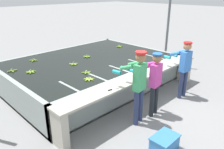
{
  "coord_description": "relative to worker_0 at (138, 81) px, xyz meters",
  "views": [
    {
      "loc": [
        -4.22,
        -3.0,
        2.93
      ],
      "look_at": [
        0.0,
        1.25,
        0.6
      ],
      "focal_mm": 35.0,
      "sensor_mm": 36.0,
      "label": 1
    }
  ],
  "objects": [
    {
      "name": "banana_bunch_floating_2",
      "position": [
        0.77,
        2.78,
        -0.19
      ],
      "size": [
        0.28,
        0.27,
        0.08
      ],
      "color": "#75A333",
      "rests_on": "wash_tank"
    },
    {
      "name": "knife_0",
      "position": [
        -0.41,
        0.39,
        -0.2
      ],
      "size": [
        0.35,
        0.08,
        0.02
      ],
      "color": "silver",
      "rests_on": "work_ledge"
    },
    {
      "name": "knife_1",
      "position": [
        1.56,
        0.55,
        -0.2
      ],
      "size": [
        0.16,
        0.33,
        0.02
      ],
      "color": "silver",
      "rests_on": "work_ledge"
    },
    {
      "name": "banana_bunch_floating_0",
      "position": [
        -1.53,
        3.15,
        -0.19
      ],
      "size": [
        0.28,
        0.28,
        0.08
      ],
      "color": "#75A333",
      "rests_on": "wash_tank"
    },
    {
      "name": "worker_2",
      "position": [
        1.94,
        -0.07,
        -0.07
      ],
      "size": [
        0.45,
        0.73,
        1.63
      ],
      "color": "navy",
      "rests_on": "ground"
    },
    {
      "name": "banana_bunch_floating_3",
      "position": [
        0.0,
        2.45,
        -0.19
      ],
      "size": [
        0.28,
        0.27,
        0.08
      ],
      "color": "#9EC642",
      "rests_on": "wash_tank"
    },
    {
      "name": "worker_1",
      "position": [
        0.55,
        -0.04,
        -0.1
      ],
      "size": [
        0.46,
        0.73,
        1.59
      ],
      "color": "#1E2328",
      "rests_on": "ground"
    },
    {
      "name": "banana_bunch_floating_1",
      "position": [
        -0.17,
        1.62,
        -0.19
      ],
      "size": [
        0.27,
        0.28,
        0.08
      ],
      "color": "#75A333",
      "rests_on": "wash_tank"
    },
    {
      "name": "worker_0",
      "position": [
        0.0,
        0.0,
        0.0
      ],
      "size": [
        0.47,
        0.75,
        1.73
      ],
      "color": "navy",
      "rests_on": "ground"
    },
    {
      "name": "support_post_right",
      "position": [
        3.98,
        1.78,
        0.54
      ],
      "size": [
        0.09,
        0.09,
        3.2
      ],
      "color": "slate",
      "rests_on": "ground"
    },
    {
      "name": "banana_bunch_floating_4",
      "position": [
        -1.21,
        2.72,
        -0.19
      ],
      "size": [
        0.28,
        0.28,
        0.08
      ],
      "color": "#7FAD33",
      "rests_on": "wash_tank"
    },
    {
      "name": "banana_bunch_floating_5",
      "position": [
        -0.68,
        3.64,
        -0.19
      ],
      "size": [
        0.22,
        0.22,
        0.08
      ],
      "color": "#7FAD33",
      "rests_on": "wash_tank"
    },
    {
      "name": "banana_bunch_floating_7",
      "position": [
        -0.42,
        1.21,
        -0.19
      ],
      "size": [
        0.28,
        0.28,
        0.08
      ],
      "color": "#9EC642",
      "rests_on": "wash_tank"
    },
    {
      "name": "banana_bunch_floating_6",
      "position": [
        2.54,
        2.96,
        -0.19
      ],
      "size": [
        0.28,
        0.28,
        0.08
      ],
      "color": "#7FAD33",
      "rests_on": "wash_tank"
    },
    {
      "name": "crate",
      "position": [
        -0.39,
        -1.0,
        -0.89
      ],
      "size": [
        0.55,
        0.39,
        0.32
      ],
      "color": "#3375B7",
      "rests_on": "ground"
    },
    {
      "name": "ground_plane",
      "position": [
        0.69,
        0.27,
        -1.06
      ],
      "size": [
        80.0,
        80.0,
        0.0
      ],
      "primitive_type": "plane",
      "color": "gray",
      "rests_on": "ground"
    },
    {
      "name": "wash_tank",
      "position": [
        0.69,
        2.53,
        -0.64
      ],
      "size": [
        5.08,
        3.65,
        0.85
      ],
      "color": "gray",
      "rests_on": "ground"
    },
    {
      "name": "work_ledge",
      "position": [
        0.69,
        0.5,
        -0.44
      ],
      "size": [
        5.08,
        0.45,
        0.85
      ],
      "color": "#A8A393",
      "rests_on": "ground"
    }
  ]
}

